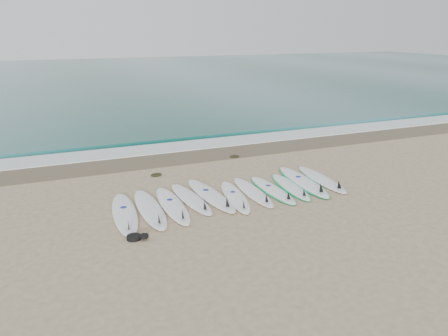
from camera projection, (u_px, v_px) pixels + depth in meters
name	position (u px, v px, depth m)	size (l,w,h in m)	color
ground	(232.00, 196.00, 11.94)	(120.00, 120.00, 0.00)	tan
ocean	(92.00, 78.00, 40.51)	(120.00, 55.00, 0.03)	#205E5E
wet_sand_band	(186.00, 157.00, 15.54)	(120.00, 1.80, 0.01)	brown
foam_band	(175.00, 147.00, 16.77)	(120.00, 1.40, 0.04)	silver
wave_crest	(165.00, 138.00, 18.08)	(120.00, 1.00, 0.10)	#205E5E
surfboard_0	(125.00, 214.00, 10.61)	(0.81, 2.81, 0.35)	white
surfboard_1	(150.00, 209.00, 10.89)	(0.62, 2.78, 0.35)	white
surfboard_2	(173.00, 205.00, 11.12)	(0.63, 2.71, 0.35)	white
surfboard_3	(192.00, 199.00, 11.56)	(0.70, 2.56, 0.32)	white
surfboard_4	(211.00, 195.00, 11.80)	(0.78, 2.87, 0.36)	white
surfboard_5	(236.00, 197.00, 11.70)	(0.93, 2.53, 0.32)	white
surfboard_6	(253.00, 192.00, 12.05)	(0.64, 2.52, 0.32)	white
surfboard_7	(273.00, 190.00, 12.24)	(0.60, 2.45, 0.31)	white
surfboard_8	(291.00, 187.00, 12.49)	(0.81, 2.41, 0.30)	white
surfboard_9	(303.00, 182.00, 12.88)	(0.96, 2.97, 0.37)	white
surfboard_10	(322.00, 179.00, 13.05)	(0.74, 2.68, 0.34)	white
seaweed_near	(156.00, 175.00, 13.54)	(0.35, 0.27, 0.07)	black
seaweed_far	(235.00, 156.00, 15.48)	(0.35, 0.28, 0.07)	black
leash_coil	(136.00, 237.00, 9.46)	(0.46, 0.36, 0.11)	black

